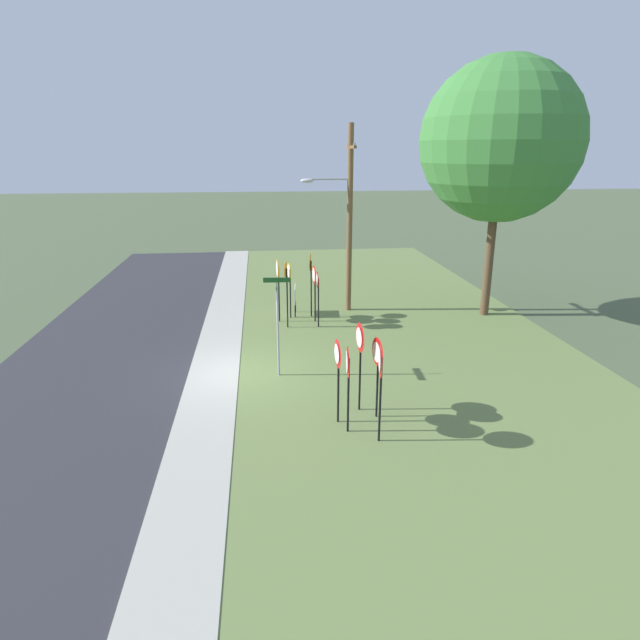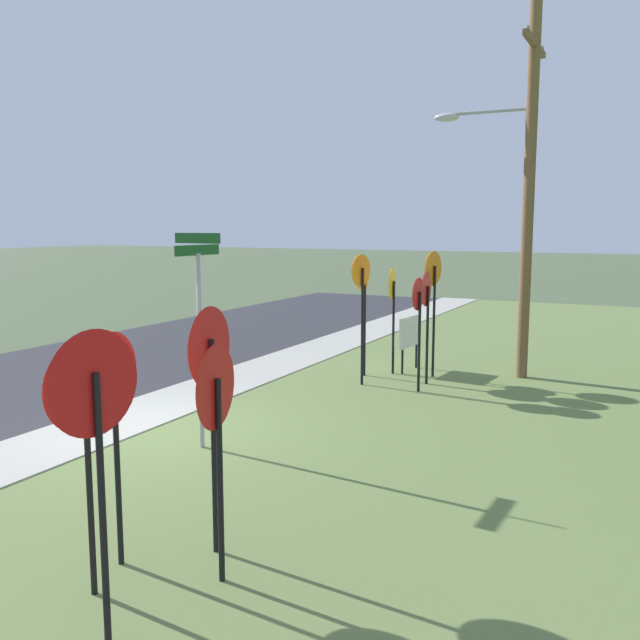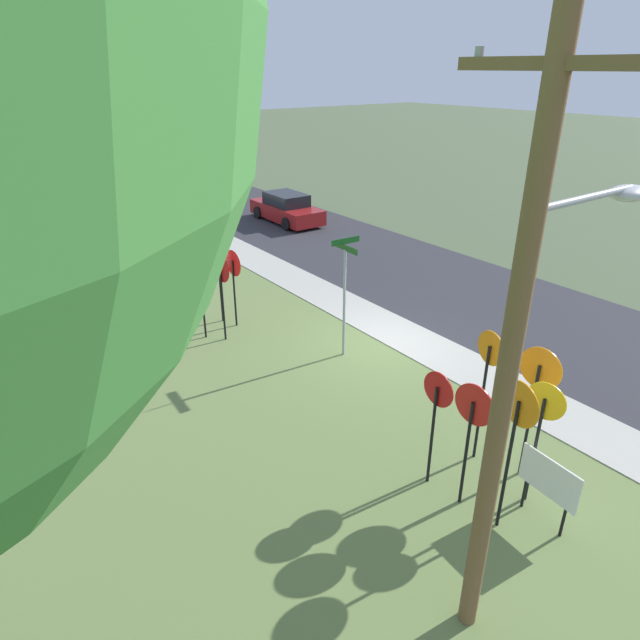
% 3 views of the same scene
% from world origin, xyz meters
% --- Properties ---
extents(ground_plane, '(160.00, 160.00, 0.00)m').
position_xyz_m(ground_plane, '(0.00, 0.00, 0.00)').
color(ground_plane, '#4C5B3D').
extents(sidewalk_strip, '(44.00, 1.60, 0.06)m').
position_xyz_m(sidewalk_strip, '(0.00, -0.80, 0.03)').
color(sidewalk_strip, '#ADAA9E').
rests_on(sidewalk_strip, ground_plane).
extents(grass_median, '(44.00, 12.00, 0.04)m').
position_xyz_m(grass_median, '(0.00, 6.00, 0.02)').
color(grass_median, olive).
rests_on(grass_median, ground_plane).
extents(stop_sign_near_left, '(0.66, 0.13, 2.36)m').
position_xyz_m(stop_sign_near_left, '(-5.82, 1.99, 1.74)').
color(stop_sign_near_left, black).
rests_on(stop_sign_near_left, grass_median).
extents(stop_sign_near_right, '(0.73, 0.15, 2.74)m').
position_xyz_m(stop_sign_near_right, '(-5.91, 2.88, 2.04)').
color(stop_sign_near_right, black).
rests_on(stop_sign_near_right, grass_median).
extents(stop_sign_far_left, '(0.64, 0.15, 2.70)m').
position_xyz_m(stop_sign_far_left, '(-4.52, 1.79, 1.97)').
color(stop_sign_far_left, black).
rests_on(stop_sign_far_left, grass_median).
extents(stop_sign_far_center, '(0.64, 0.09, 2.27)m').
position_xyz_m(stop_sign_far_center, '(-4.47, 3.03, 1.67)').
color(stop_sign_far_center, black).
rests_on(stop_sign_far_center, grass_median).
extents(stop_sign_far_right, '(0.77, 0.11, 2.63)m').
position_xyz_m(stop_sign_far_right, '(-5.35, 1.49, 1.97)').
color(stop_sign_far_right, black).
rests_on(stop_sign_far_right, grass_median).
extents(stop_sign_center_tall, '(0.73, 0.11, 2.36)m').
position_xyz_m(stop_sign_center_tall, '(-5.18, 2.97, 1.76)').
color(stop_sign_center_tall, black).
rests_on(stop_sign_center_tall, grass_median).
extents(yield_sign_near_left, '(0.81, 0.12, 2.31)m').
position_xyz_m(yield_sign_near_left, '(4.05, 2.84, 1.76)').
color(yield_sign_near_left, black).
rests_on(yield_sign_near_left, grass_median).
extents(yield_sign_near_right, '(0.78, 0.15, 2.23)m').
position_xyz_m(yield_sign_near_right, '(3.35, 3.73, 1.70)').
color(yield_sign_near_right, black).
rests_on(yield_sign_near_right, grass_median).
extents(yield_sign_far_left, '(0.76, 0.12, 2.29)m').
position_xyz_m(yield_sign_far_left, '(3.52, 2.66, 1.75)').
color(yield_sign_far_left, black).
rests_on(yield_sign_far_left, grass_median).
extents(yield_sign_far_right, '(0.82, 0.14, 2.53)m').
position_xyz_m(yield_sign_far_right, '(4.59, 3.52, 1.93)').
color(yield_sign_far_right, black).
rests_on(yield_sign_far_right, grass_median).
extents(yield_sign_center, '(0.80, 0.12, 2.50)m').
position_xyz_m(yield_sign_center, '(2.90, 3.35, 1.92)').
color(yield_sign_center, black).
rests_on(yield_sign_center, grass_median).
extents(street_name_post, '(0.96, 0.82, 3.17)m').
position_xyz_m(street_name_post, '(0.27, 1.28, 1.92)').
color(street_name_post, '#9EA0A8').
rests_on(street_name_post, grass_median).
extents(utility_pole, '(2.10, 2.21, 7.90)m').
position_xyz_m(utility_pole, '(-6.74, 4.50, 4.33)').
color(utility_pole, brown).
rests_on(utility_pole, grass_median).
extents(notice_board, '(1.10, 0.12, 1.25)m').
position_xyz_m(notice_board, '(-6.27, 2.25, 0.87)').
color(notice_board, black).
rests_on(notice_board, grass_median).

